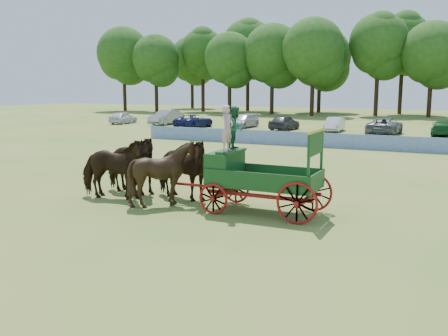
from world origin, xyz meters
TOP-DOWN VIEW (x-y plane):
  - ground at (0.00, 0.00)m, footprint 160.00×160.00m
  - horse_lead_left at (-2.49, -1.87)m, footprint 3.10×1.91m
  - horse_lead_right at (-2.49, -0.77)m, footprint 2.99×1.58m
  - horse_wheel_left at (-0.09, -1.87)m, footprint 2.36×2.13m
  - horse_wheel_right at (-0.09, -0.77)m, footprint 3.09×1.87m
  - farm_dray at (2.87, -1.30)m, footprint 6.00×2.00m
  - sponsor_banner at (-1.00, 18.00)m, footprint 26.00×0.08m
  - parked_cars at (-6.14, 30.18)m, footprint 41.57×7.35m
  - treeline at (-7.97, 59.27)m, footprint 87.31×23.01m

SIDE VIEW (x-z plane):
  - ground at x=0.00m, z-range 0.00..0.00m
  - sponsor_banner at x=-1.00m, z-range 0.00..1.05m
  - parked_cars at x=-6.14m, z-range -0.09..1.55m
  - horse_lead_left at x=-2.49m, z-range 0.00..2.43m
  - horse_lead_right at x=-2.49m, z-range 0.00..2.43m
  - horse_wheel_right at x=-0.09m, z-range 0.00..2.43m
  - horse_wheel_left at x=-0.09m, z-range 0.00..2.44m
  - farm_dray at x=2.87m, z-range -0.24..3.52m
  - treeline at x=-7.97m, z-range 1.78..17.41m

